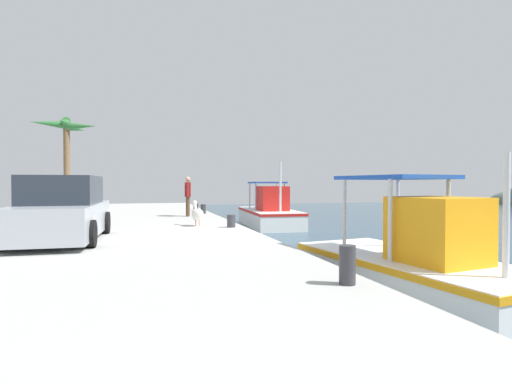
# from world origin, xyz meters

# --- Properties ---
(quay_pier) EXTENTS (36.00, 10.00, 0.80)m
(quay_pier) POSITION_xyz_m (0.00, -5.00, 0.40)
(quay_pier) COLOR #B2B2AD
(quay_pier) RESTS_ON ground
(fishing_boat_nearest) EXTENTS (5.87, 2.61, 3.16)m
(fishing_boat_nearest) POSITION_xyz_m (-8.30, 3.10, 0.67)
(fishing_boat_nearest) COLOR white
(fishing_boat_nearest) RESTS_ON ground
(fishing_boat_second) EXTENTS (5.45, 2.91, 2.66)m
(fishing_boat_second) POSITION_xyz_m (4.45, 2.01, 0.62)
(fishing_boat_second) COLOR white
(fishing_boat_second) RESTS_ON ground
(pelican) EXTENTS (0.97, 0.45, 0.82)m
(pelican) POSITION_xyz_m (-1.92, -1.43, 1.20)
(pelican) COLOR tan
(pelican) RESTS_ON quay_pier
(fisherman_standing) EXTENTS (0.62, 0.30, 1.68)m
(fisherman_standing) POSITION_xyz_m (-5.94, -1.29, 1.73)
(fisherman_standing) COLOR #4C3823
(fisherman_standing) RESTS_ON quay_pier
(parked_car) EXTENTS (4.16, 1.99, 1.57)m
(parked_car) POSITION_xyz_m (0.57, -5.01, 1.52)
(parked_car) COLOR black
(parked_car) RESTS_ON quay_pier
(mooring_bollard_nearest) EXTENTS (0.25, 0.25, 0.36)m
(mooring_bollard_nearest) POSITION_xyz_m (-9.91, -0.45, 0.98)
(mooring_bollard_nearest) COLOR #333338
(mooring_bollard_nearest) RESTS_ON quay_pier
(mooring_bollard_second) EXTENTS (0.25, 0.25, 0.43)m
(mooring_bollard_second) POSITION_xyz_m (-7.26, -0.45, 1.01)
(mooring_bollard_second) COLOR #333338
(mooring_bollard_second) RESTS_ON quay_pier
(mooring_bollard_third) EXTENTS (0.27, 0.27, 0.40)m
(mooring_bollard_third) POSITION_xyz_m (-1.21, -0.45, 1.00)
(mooring_bollard_third) COLOR #333338
(mooring_bollard_third) RESTS_ON quay_pier
(mooring_bollard_fourth) EXTENTS (0.23, 0.23, 0.54)m
(mooring_bollard_fourth) POSITION_xyz_m (6.24, -0.45, 1.07)
(mooring_bollard_fourth) COLOR #333338
(mooring_bollard_fourth) RESTS_ON quay_pier
(palm_tree) EXTENTS (2.81, 3.25, 4.90)m
(palm_tree) POSITION_xyz_m (-12.11, -7.00, 4.77)
(palm_tree) COLOR brown
(palm_tree) RESTS_ON quay_pier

